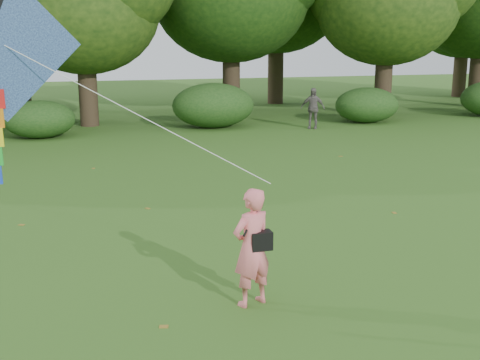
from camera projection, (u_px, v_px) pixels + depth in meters
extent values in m
plane|color=#265114|center=(333.00, 317.00, 8.09)|extent=(100.00, 100.00, 0.00)
imported|color=#F27178|center=(252.00, 247.00, 8.30)|extent=(0.72, 0.59, 1.69)
imported|color=slate|center=(313.00, 108.00, 25.10)|extent=(1.08, 0.86, 1.71)
cube|color=black|center=(261.00, 240.00, 8.28)|extent=(0.30, 0.20, 0.26)
cylinder|color=black|center=(253.00, 219.00, 8.17)|extent=(0.33, 0.14, 0.47)
cube|color=#2842B1|center=(2.00, 44.00, 7.89)|extent=(2.02, 0.54, 2.07)
cube|color=black|center=(2.00, 44.00, 7.92)|extent=(0.18, 0.33, 1.89)
cylinder|color=white|center=(138.00, 115.00, 8.01)|extent=(3.34, 1.24, 1.85)
cylinder|color=#3A2D1E|center=(88.00, 89.00, 25.78)|extent=(0.80, 0.80, 3.15)
ellipsoid|color=#1E3F11|center=(83.00, 9.00, 25.02)|extent=(6.40, 6.40, 5.44)
cylinder|color=#3A2D1E|center=(231.00, 77.00, 29.58)|extent=(0.86, 0.86, 3.67)
cylinder|color=#3A2D1E|center=(383.00, 80.00, 29.28)|extent=(0.83, 0.83, 3.43)
ellipsoid|color=#1E3F11|center=(387.00, 4.00, 28.47)|extent=(6.80, 6.80, 5.78)
cylinder|color=#3A2D1E|center=(477.00, 72.00, 33.11)|extent=(0.87, 0.87, 3.78)
cylinder|color=#3A2D1E|center=(21.00, 76.00, 31.86)|extent=(0.84, 0.84, 3.50)
ellipsoid|color=#1E3F11|center=(16.00, 4.00, 31.02)|extent=(7.00, 7.00, 5.95)
cylinder|color=#3A2D1E|center=(276.00, 69.00, 34.87)|extent=(0.90, 0.90, 4.02)
cylinder|color=#3A2D1E|center=(460.00, 69.00, 39.11)|extent=(0.85, 0.85, 3.57)
ellipsoid|color=#1E3F11|center=(465.00, 9.00, 38.25)|extent=(7.20, 7.20, 6.12)
ellipsoid|color=#264919|center=(39.00, 119.00, 22.70)|extent=(2.66, 2.09, 1.42)
ellipsoid|color=#264919|center=(213.00, 105.00, 25.40)|extent=(3.50, 2.75, 1.88)
ellipsoid|color=#264919|center=(367.00, 105.00, 26.97)|extent=(2.94, 2.31, 1.58)
cube|color=olive|center=(164.00, 327.00, 7.81)|extent=(0.14, 0.11, 0.01)
cube|color=olive|center=(341.00, 156.00, 19.24)|extent=(0.14, 0.14, 0.01)
cube|color=olive|center=(394.00, 213.00, 12.95)|extent=(0.10, 0.13, 0.01)
cube|color=olive|center=(93.00, 168.00, 17.43)|extent=(0.11, 0.14, 0.01)
cube|color=olive|center=(21.00, 225.00, 12.11)|extent=(0.14, 0.13, 0.01)
cube|color=olive|center=(148.00, 208.00, 13.29)|extent=(0.13, 0.14, 0.01)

